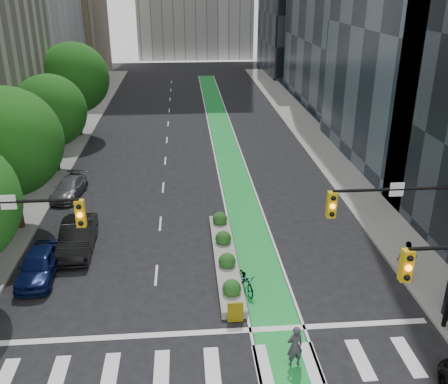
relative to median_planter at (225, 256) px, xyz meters
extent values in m
plane|color=black|center=(-1.20, -7.04, -0.37)|extent=(160.00, 160.00, 0.00)
cube|color=gray|center=(-13.00, 17.96, -0.30)|extent=(3.60, 90.00, 0.15)
cube|color=gray|center=(10.60, 17.96, -0.30)|extent=(3.60, 90.00, 0.15)
cube|color=green|center=(1.80, 22.96, -0.37)|extent=(2.20, 70.00, 0.01)
cylinder|color=black|center=(-12.20, 4.96, 2.15)|extent=(0.44, 0.44, 5.04)
sphere|color=#1F4F11|center=(-12.20, 4.96, 5.21)|extent=(6.40, 6.40, 6.40)
cylinder|color=black|center=(-12.20, 14.96, 1.87)|extent=(0.44, 0.44, 4.48)
sphere|color=#1F4F11|center=(-12.20, 14.96, 4.59)|extent=(5.60, 5.60, 5.60)
cylinder|color=black|center=(-12.20, 24.96, 2.20)|extent=(0.44, 0.44, 5.15)
sphere|color=#1F4F11|center=(-12.20, 24.96, 5.33)|extent=(6.60, 6.60, 6.60)
cylinder|color=black|center=(-8.65, -6.54, 6.43)|extent=(5.50, 0.12, 0.12)
cube|color=gold|center=(-5.90, -6.54, 5.88)|extent=(0.34, 0.28, 1.05)
sphere|color=orange|center=(-5.90, -6.70, 5.88)|extent=(0.20, 0.20, 0.20)
cube|color=white|center=(-8.37, -6.57, 6.43)|extent=(0.55, 0.04, 0.55)
cylinder|color=black|center=(6.25, -6.54, 6.43)|extent=(5.50, 0.12, 0.12)
cube|color=gold|center=(3.50, -6.54, 5.88)|extent=(0.34, 0.28, 1.05)
sphere|color=orange|center=(3.50, -6.70, 5.88)|extent=(0.20, 0.20, 0.20)
cube|color=white|center=(5.97, -6.57, 6.43)|extent=(0.55, 0.04, 0.55)
cube|color=gold|center=(4.50, -11.04, 5.88)|extent=(0.34, 0.28, 1.05)
sphere|color=orange|center=(4.50, -11.20, 5.88)|extent=(0.20, 0.20, 0.20)
cube|color=gray|center=(0.00, -0.04, -0.17)|extent=(1.20, 10.00, 0.40)
cube|color=yellow|center=(0.00, -5.24, 0.18)|extent=(0.70, 0.12, 1.00)
sphere|color=#194C19|center=(0.00, -3.54, 0.28)|extent=(0.90, 0.90, 0.90)
sphere|color=#194C19|center=(0.00, -1.04, 0.28)|extent=(0.90, 0.90, 0.90)
sphere|color=#194C19|center=(0.00, 1.46, 0.28)|extent=(0.90, 0.90, 0.90)
sphere|color=#194C19|center=(0.00, 3.96, 0.28)|extent=(0.90, 0.90, 0.90)
imported|color=gray|center=(0.80, -2.74, 0.17)|extent=(1.10, 2.14, 1.07)
imported|color=#38333D|center=(2.04, -8.11, 0.55)|extent=(0.75, 0.58, 1.85)
imported|color=#0B1544|center=(-9.63, -0.74, 0.37)|extent=(1.80, 4.38, 1.49)
imported|color=black|center=(-8.20, 2.02, 0.44)|extent=(1.90, 5.00, 1.63)
imported|color=#58595D|center=(-10.25, 9.90, 0.25)|extent=(2.29, 4.49, 1.25)
imported|color=gray|center=(9.10, -2.23, 0.72)|extent=(1.16, 0.59, 1.89)
camera|label=1|loc=(-2.01, -23.43, 13.72)|focal=40.00mm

